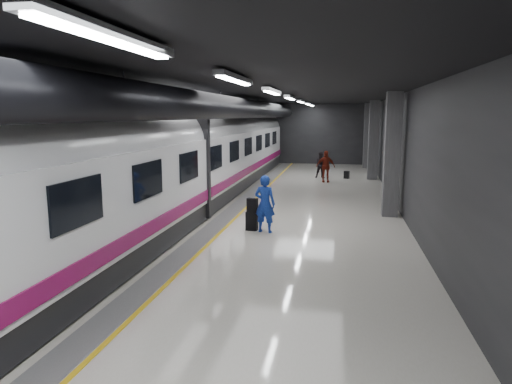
{
  "coord_description": "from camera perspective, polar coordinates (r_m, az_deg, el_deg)",
  "views": [
    {
      "loc": [
        2.72,
        -15.12,
        3.66
      ],
      "look_at": [
        0.27,
        -1.96,
        1.41
      ],
      "focal_mm": 32.0,
      "sensor_mm": 36.0,
      "label": 1
    }
  ],
  "objects": [
    {
      "name": "shoulder_bag",
      "position": [
        14.56,
        -0.46,
        -1.66
      ],
      "size": [
        0.36,
        0.24,
        0.45
      ],
      "primitive_type": "cube",
      "rotation": [
        0.0,
        0.0,
        -0.2
      ],
      "color": "black",
      "rests_on": "suitcase_main"
    },
    {
      "name": "platform_hall",
      "position": [
        16.35,
        -0.06,
        9.12
      ],
      "size": [
        10.02,
        40.02,
        4.51
      ],
      "color": "black",
      "rests_on": "ground"
    },
    {
      "name": "traveler_far_b",
      "position": [
        25.55,
        8.68,
        3.18
      ],
      "size": [
        1.08,
        0.6,
        1.75
      ],
      "primitive_type": "imported",
      "rotation": [
        0.0,
        0.0,
        0.17
      ],
      "color": "maroon",
      "rests_on": "ground"
    },
    {
      "name": "suitcase_main",
      "position": [
        14.71,
        -0.52,
        -3.65
      ],
      "size": [
        0.39,
        0.26,
        0.61
      ],
      "primitive_type": "cube",
      "rotation": [
        0.0,
        0.0,
        -0.08
      ],
      "color": "black",
      "rests_on": "ground"
    },
    {
      "name": "suitcase_far",
      "position": [
        27.27,
        11.26,
        2.13
      ],
      "size": [
        0.35,
        0.28,
        0.44
      ],
      "primitive_type": "cube",
      "rotation": [
        0.0,
        0.0,
        -0.34
      ],
      "color": "black",
      "rests_on": "ground"
    },
    {
      "name": "traveler_far_a",
      "position": [
        27.17,
        8.19,
        3.37
      ],
      "size": [
        0.85,
        0.71,
        1.56
      ],
      "primitive_type": "imported",
      "rotation": [
        0.0,
        0.0,
        0.18
      ],
      "color": "black",
      "rests_on": "ground"
    },
    {
      "name": "train",
      "position": [
        16.33,
        -10.97,
        3.78
      ],
      "size": [
        3.05,
        38.0,
        4.05
      ],
      "color": "black",
      "rests_on": "ground"
    },
    {
      "name": "ground",
      "position": [
        15.79,
        0.33,
        -3.86
      ],
      "size": [
        40.0,
        40.0,
        0.0
      ],
      "primitive_type": "plane",
      "color": "silver",
      "rests_on": "ground"
    },
    {
      "name": "traveler_main",
      "position": [
        14.34,
        1.12,
        -1.49
      ],
      "size": [
        0.73,
        0.54,
        1.83
      ],
      "primitive_type": "imported",
      "rotation": [
        0.0,
        0.0,
        2.98
      ],
      "color": "blue",
      "rests_on": "ground"
    }
  ]
}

